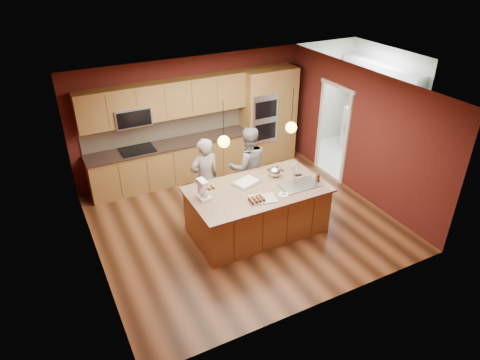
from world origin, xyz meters
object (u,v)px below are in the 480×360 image
island (258,209)px  person_left (205,178)px  mixing_bowl (275,172)px  stand_mixer (203,191)px  person_right (248,167)px

island → person_left: 1.22m
person_left → mixing_bowl: bearing=145.4°
person_left → stand_mixer: bearing=62.2°
person_left → person_right: bearing=176.7°
stand_mixer → mixing_bowl: bearing=-1.3°
person_right → mixing_bowl: bearing=116.7°
person_right → mixing_bowl: size_ratio=7.17×
stand_mixer → person_right: bearing=26.1°
stand_mixer → mixing_bowl: stand_mixer is taller
person_left → stand_mixer: size_ratio=4.61×
island → mixing_bowl: bearing=27.0°
person_left → mixing_bowl: 1.37m
island → person_right: bearing=72.7°
island → person_left: bearing=124.2°
person_right → mixing_bowl: person_right is taller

